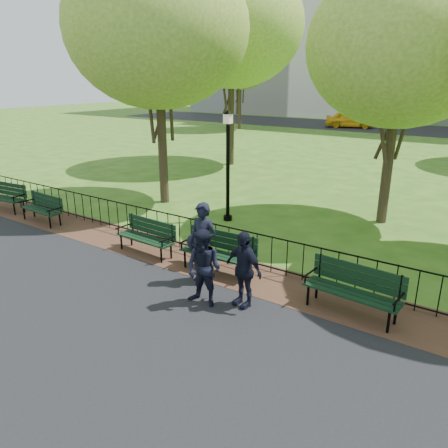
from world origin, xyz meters
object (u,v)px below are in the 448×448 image
Objects in this scene: park_bench_left_a at (148,233)px; park_bench_left_c at (5,194)px; person_mid at (204,268)px; lamppost at (228,162)px; park_bench_left_b at (43,205)px; park_bench_right_a at (354,285)px; tree_near_w at (157,29)px; park_bench_main at (211,246)px; person_right at (243,269)px; tree_far_w at (240,58)px; person_left at (203,243)px; taxi at (350,119)px; tree_near_e at (402,46)px; tree_mid_w at (232,25)px.

park_bench_left_c is (-6.77, 0.03, 0.03)m from park_bench_left_a.
park_bench_left_c is 9.72m from person_mid.
park_bench_left_b is at bearing -143.22° from lamppost.
park_bench_right_a is 0.22× the size of tree_near_w.
park_bench_main is 1.82m from person_right.
park_bench_main is 0.22× the size of tree_far_w.
park_bench_left_a is at bearing 177.78° from person_right.
tree_far_w is 4.69× the size of person_left.
park_bench_left_c is 0.44× the size of taxi.
park_bench_right_a reaches higher than park_bench_main.
park_bench_right_a is at bearing -79.15° from tree_near_e.
person_left is at bearing -40.67° from tree_near_w.
tree_mid_w is 15.18m from person_left.
park_bench_left_c is at bearing -178.75° from park_bench_left_b.
tree_far_w is at bearing 135.55° from person_right.
tree_near_w reaches higher than park_bench_left_c.
tree_mid_w is (1.66, 11.40, 6.17)m from park_bench_left_c.
lamppost is 2.20× the size of person_right.
tree_near_w is at bearing 167.36° from taxi.
lamppost reaches higher than park_bench_left_a.
park_bench_left_a is at bearing -65.93° from tree_mid_w.
park_bench_left_c is 26.93m from tree_far_w.
person_left is at bearing -165.77° from park_bench_right_a.
taxi is at bearing 103.39° from park_bench_left_a.
tree_mid_w is at bearing 95.37° from park_bench_left_b.
tree_mid_w is at bearing 105.70° from tree_near_w.
tree_mid_w reaches higher than park_bench_left_b.
park_bench_left_c is 1.19× the size of person_right.
park_bench_right_a is at bearing 3.14° from park_bench_left_a.
taxi is (-8.04, 32.05, 0.11)m from park_bench_main.
lamppost is at bearing 140.04° from person_right.
tree_near_e is at bearing 37.32° from park_bench_left_b.
park_bench_left_a is at bearing 162.14° from person_left.
park_bench_left_a is 3.16m from person_mid.
tree_near_w is 9.38m from person_mid.
tree_near_w is at bearing 134.94° from person_left.
park_bench_left_b is 0.20× the size of tree_near_w.
tree_mid_w reaches higher than tree_near_e.
taxi is at bearing 113.87° from park_bench_right_a.
tree_mid_w is 16.20m from person_right.
park_bench_left_a is 0.92× the size of park_bench_right_a.
person_right is at bearing -12.00° from park_bench_left_c.
park_bench_left_b is 0.40× the size of taxi.
park_bench_right_a is at bearing -2.86° from park_bench_main.
park_bench_main is at bearing -37.88° from tree_near_w.
park_bench_left_b is at bearing -70.28° from tree_far_w.
lamppost reaches higher than person_right.
tree_far_w is (-6.89, 25.48, 5.35)m from park_bench_left_c.
tree_near_e is at bearing 16.58° from tree_near_w.
park_bench_left_c is 12.17m from park_bench_right_a.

